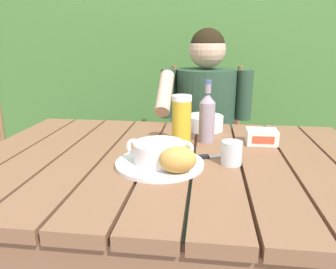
{
  "coord_description": "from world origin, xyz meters",
  "views": [
    {
      "loc": [
        0.11,
        -0.99,
        1.13
      ],
      "look_at": [
        -0.01,
        0.02,
        0.83
      ],
      "focal_mm": 34.12,
      "sensor_mm": 36.0,
      "label": 1
    }
  ],
  "objects_px": {
    "serving_plate": "(160,163)",
    "table_knife": "(208,157)",
    "beer_glass": "(182,120)",
    "chair_near_diner": "(204,151)",
    "diner_bowl": "(205,123)",
    "soup_bowl": "(160,152)",
    "person_eating": "(204,123)",
    "beer_bottle": "(207,117)",
    "water_glass_small": "(232,153)",
    "bread_roll": "(178,159)",
    "butter_tub": "(262,137)"
  },
  "relations": [
    {
      "from": "serving_plate",
      "to": "table_knife",
      "type": "height_order",
      "value": "serving_plate"
    },
    {
      "from": "table_knife",
      "to": "beer_glass",
      "type": "bearing_deg",
      "value": 127.31
    },
    {
      "from": "chair_near_diner",
      "to": "diner_bowl",
      "type": "bearing_deg",
      "value": -90.0
    },
    {
      "from": "soup_bowl",
      "to": "diner_bowl",
      "type": "relative_size",
      "value": 1.32
    },
    {
      "from": "diner_bowl",
      "to": "person_eating",
      "type": "bearing_deg",
      "value": 90.49
    },
    {
      "from": "person_eating",
      "to": "beer_bottle",
      "type": "height_order",
      "value": "person_eating"
    },
    {
      "from": "soup_bowl",
      "to": "beer_bottle",
      "type": "xyz_separation_m",
      "value": [
        0.14,
        0.26,
        0.05
      ]
    },
    {
      "from": "beer_bottle",
      "to": "water_glass_small",
      "type": "xyz_separation_m",
      "value": [
        0.08,
        -0.22,
        -0.06
      ]
    },
    {
      "from": "bread_roll",
      "to": "water_glass_small",
      "type": "xyz_separation_m",
      "value": [
        0.16,
        0.11,
        -0.01
      ]
    },
    {
      "from": "person_eating",
      "to": "serving_plate",
      "type": "xyz_separation_m",
      "value": [
        -0.13,
        -0.78,
        0.06
      ]
    },
    {
      "from": "serving_plate",
      "to": "soup_bowl",
      "type": "height_order",
      "value": "soup_bowl"
    },
    {
      "from": "chair_near_diner",
      "to": "bread_roll",
      "type": "relative_size",
      "value": 8.21
    },
    {
      "from": "beer_bottle",
      "to": "water_glass_small",
      "type": "height_order",
      "value": "beer_bottle"
    },
    {
      "from": "bread_roll",
      "to": "diner_bowl",
      "type": "xyz_separation_m",
      "value": [
        0.07,
        0.5,
        -0.02
      ]
    },
    {
      "from": "bread_roll",
      "to": "beer_bottle",
      "type": "distance_m",
      "value": 0.35
    },
    {
      "from": "person_eating",
      "to": "butter_tub",
      "type": "xyz_separation_m",
      "value": [
        0.22,
        -0.52,
        0.08
      ]
    },
    {
      "from": "serving_plate",
      "to": "diner_bowl",
      "type": "distance_m",
      "value": 0.45
    },
    {
      "from": "soup_bowl",
      "to": "butter_tub",
      "type": "bearing_deg",
      "value": 37.07
    },
    {
      "from": "table_knife",
      "to": "chair_near_diner",
      "type": "bearing_deg",
      "value": 91.01
    },
    {
      "from": "serving_plate",
      "to": "beer_bottle",
      "type": "relative_size",
      "value": 1.17
    },
    {
      "from": "beer_bottle",
      "to": "butter_tub",
      "type": "height_order",
      "value": "beer_bottle"
    },
    {
      "from": "table_knife",
      "to": "water_glass_small",
      "type": "bearing_deg",
      "value": -32.84
    },
    {
      "from": "bread_roll",
      "to": "serving_plate",
      "type": "bearing_deg",
      "value": 130.6
    },
    {
      "from": "chair_near_diner",
      "to": "bread_roll",
      "type": "height_order",
      "value": "chair_near_diner"
    },
    {
      "from": "soup_bowl",
      "to": "table_knife",
      "type": "xyz_separation_m",
      "value": [
        0.15,
        0.08,
        -0.04
      ]
    },
    {
      "from": "soup_bowl",
      "to": "butter_tub",
      "type": "xyz_separation_m",
      "value": [
        0.34,
        0.26,
        -0.02
      ]
    },
    {
      "from": "chair_near_diner",
      "to": "diner_bowl",
      "type": "xyz_separation_m",
      "value": [
        -0.0,
        -0.55,
        0.32
      ]
    },
    {
      "from": "serving_plate",
      "to": "soup_bowl",
      "type": "distance_m",
      "value": 0.04
    },
    {
      "from": "chair_near_diner",
      "to": "soup_bowl",
      "type": "height_order",
      "value": "chair_near_diner"
    },
    {
      "from": "chair_near_diner",
      "to": "bread_roll",
      "type": "distance_m",
      "value": 1.11
    },
    {
      "from": "chair_near_diner",
      "to": "butter_tub",
      "type": "bearing_deg",
      "value": -73.55
    },
    {
      "from": "chair_near_diner",
      "to": "table_knife",
      "type": "relative_size",
      "value": 6.47
    },
    {
      "from": "serving_plate",
      "to": "bread_roll",
      "type": "bearing_deg",
      "value": -49.4
    },
    {
      "from": "serving_plate",
      "to": "table_knife",
      "type": "bearing_deg",
      "value": 29.5
    },
    {
      "from": "bread_roll",
      "to": "table_knife",
      "type": "relative_size",
      "value": 0.79
    },
    {
      "from": "bread_roll",
      "to": "water_glass_small",
      "type": "height_order",
      "value": "bread_roll"
    },
    {
      "from": "beer_bottle",
      "to": "diner_bowl",
      "type": "relative_size",
      "value": 1.47
    },
    {
      "from": "beer_bottle",
      "to": "table_knife",
      "type": "bearing_deg",
      "value": -87.81
    },
    {
      "from": "beer_bottle",
      "to": "table_knife",
      "type": "relative_size",
      "value": 1.53
    },
    {
      "from": "beer_glass",
      "to": "diner_bowl",
      "type": "relative_size",
      "value": 1.16
    },
    {
      "from": "serving_plate",
      "to": "water_glass_small",
      "type": "distance_m",
      "value": 0.22
    },
    {
      "from": "bread_roll",
      "to": "table_knife",
      "type": "height_order",
      "value": "bread_roll"
    },
    {
      "from": "water_glass_small",
      "to": "butter_tub",
      "type": "bearing_deg",
      "value": 60.75
    },
    {
      "from": "diner_bowl",
      "to": "chair_near_diner",
      "type": "bearing_deg",
      "value": 90.0
    },
    {
      "from": "chair_near_diner",
      "to": "beer_bottle",
      "type": "relative_size",
      "value": 4.22
    },
    {
      "from": "soup_bowl",
      "to": "beer_bottle",
      "type": "height_order",
      "value": "beer_bottle"
    },
    {
      "from": "table_knife",
      "to": "diner_bowl",
      "type": "height_order",
      "value": "diner_bowl"
    },
    {
      "from": "person_eating",
      "to": "butter_tub",
      "type": "bearing_deg",
      "value": -67.37
    },
    {
      "from": "person_eating",
      "to": "water_glass_small",
      "type": "distance_m",
      "value": 0.75
    },
    {
      "from": "serving_plate",
      "to": "beer_glass",
      "type": "xyz_separation_m",
      "value": [
        0.05,
        0.21,
        0.09
      ]
    }
  ]
}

